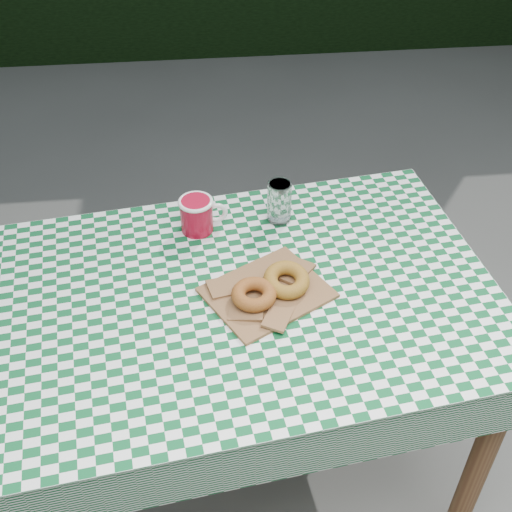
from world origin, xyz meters
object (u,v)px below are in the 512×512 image
Objects in this scene: coffee_mug at (197,215)px; drinking_glass at (279,202)px; table at (246,393)px; paper_bag at (267,292)px.

coffee_mug is 1.45× the size of drinking_glass.
table is at bearing -73.69° from coffee_mug.
table is 0.39m from paper_bag.
coffee_mug reaches higher than table.
paper_bag is at bearing -102.76° from drinking_glass.
drinking_glass is at bearing 0.24° from coffee_mug.
coffee_mug is (-0.10, 0.26, 0.43)m from table.
table is 0.51m from coffee_mug.
paper_bag is at bearing -13.14° from table.
drinking_glass is (0.06, 0.28, 0.05)m from paper_bag.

